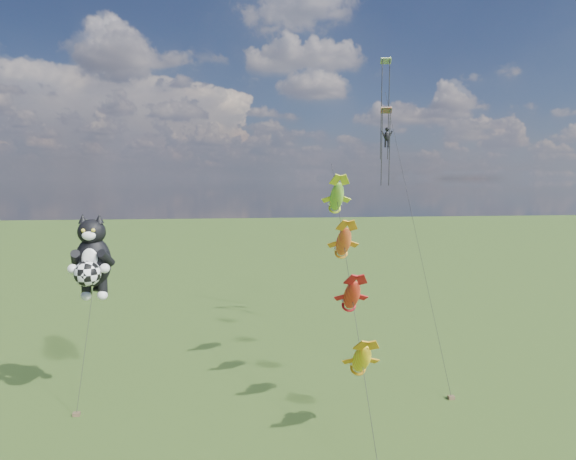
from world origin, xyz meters
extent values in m
plane|color=#1D380E|center=(0.00, 0.00, 0.00)|extent=(300.00, 300.00, 0.00)
cube|color=brown|center=(-4.18, 5.03, 0.11)|extent=(0.40, 0.30, 0.22)
cylinder|color=black|center=(-3.91, 6.35, 3.71)|extent=(0.57, 2.68, 7.13)
ellipsoid|color=black|center=(-3.64, 7.98, 8.90)|extent=(2.53, 2.21, 3.26)
ellipsoid|color=black|center=(-3.64, 7.88, 10.83)|extent=(1.99, 1.85, 1.65)
cone|color=black|center=(-4.15, 7.88, 11.70)|extent=(0.66, 0.66, 0.61)
cone|color=black|center=(-3.14, 7.88, 11.70)|extent=(0.66, 0.66, 0.61)
ellipsoid|color=white|center=(-3.64, 7.21, 10.68)|extent=(0.92, 0.57, 0.59)
ellipsoid|color=white|center=(-3.64, 7.21, 9.20)|extent=(1.07, 0.56, 1.35)
sphere|color=gold|center=(-3.95, 7.14, 11.02)|extent=(0.24, 0.24, 0.24)
sphere|color=gold|center=(-3.34, 7.14, 11.02)|extent=(0.24, 0.24, 0.24)
sphere|color=white|center=(-4.61, 6.91, 8.64)|extent=(0.61, 0.61, 0.61)
sphere|color=white|center=(-2.68, 6.91, 8.64)|extent=(0.61, 0.61, 0.61)
sphere|color=white|center=(-4.15, 7.83, 6.71)|extent=(0.65, 0.65, 0.65)
sphere|color=white|center=(-3.14, 7.83, 6.71)|extent=(0.65, 0.65, 0.65)
sphere|color=white|center=(-3.64, 6.60, 8.39)|extent=(1.61, 1.61, 1.61)
cylinder|color=black|center=(12.41, 4.36, 7.76)|extent=(0.86, 15.81, 15.24)
ellipsoid|color=yellow|center=(12.23, 0.89, 4.41)|extent=(1.09, 2.74, 2.65)
ellipsoid|color=#E54B19|center=(12.39, 3.84, 7.25)|extent=(1.09, 2.74, 2.65)
ellipsoid|color=red|center=(12.54, 6.78, 10.09)|extent=(1.09, 2.74, 2.65)
ellipsoid|color=green|center=(12.70, 9.73, 12.93)|extent=(1.09, 2.74, 2.65)
cube|color=brown|center=(19.26, 4.52, 0.11)|extent=(0.40, 0.30, 0.22)
cylinder|color=black|center=(19.58, 13.05, 11.30)|extent=(0.68, 17.08, 22.33)
cube|color=#228F4C|center=(19.06, 18.53, 20.30)|extent=(1.05, 0.66, 0.56)
cylinder|color=black|center=(18.71, 18.53, 16.86)|extent=(0.08, 0.08, 6.89)
cylinder|color=black|center=(19.40, 18.53, 16.86)|extent=(0.08, 0.08, 6.89)
cube|color=blue|center=(19.91, 21.58, 25.31)|extent=(1.05, 0.67, 0.57)
cylinder|color=black|center=(19.56, 21.58, 20.59)|extent=(0.08, 0.08, 9.44)
cylinder|color=black|center=(20.25, 21.58, 20.59)|extent=(0.08, 0.08, 9.44)
camera|label=1|loc=(5.29, -23.87, 14.23)|focal=30.00mm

